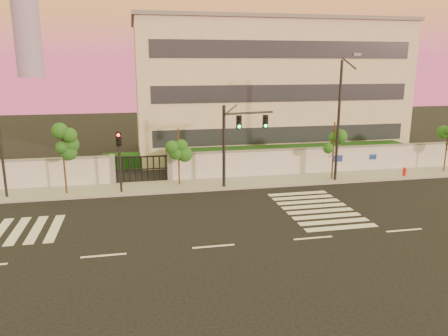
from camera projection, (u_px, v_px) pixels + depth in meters
The scene contains 14 objects.
ground at pixel (213, 246), 20.51m from camera, with size 120.00×120.00×0.00m, color black.
sidewalk at pixel (186, 186), 30.49m from camera, with size 60.00×3.00×0.15m, color gray.
perimeter_wall at pixel (185, 167), 31.71m from camera, with size 60.00×0.36×2.20m.
hedge_row at pixel (194, 162), 34.58m from camera, with size 41.00×4.25×1.80m.
institutional_building at pixel (264, 87), 41.79m from camera, with size 24.40×12.40×12.25m.
road_markings at pixel (172, 221), 23.77m from camera, with size 57.00×7.62×0.02m.
street_tree_c at pixel (63, 144), 27.72m from camera, with size 1.50×1.20×4.64m.
street_tree_d at pixel (179, 144), 29.93m from camera, with size 1.41×1.12×4.06m.
street_tree_e at pixel (334, 138), 31.43m from camera, with size 1.41×1.12×4.29m.
street_tree_f at pixel (448, 139), 33.63m from camera, with size 1.30×1.03×3.68m.
traffic_signal_main at pixel (234, 136), 29.36m from camera, with size 3.59×0.83×5.71m.
traffic_signal_secondary at pixel (119, 154), 28.17m from camera, with size 0.33×0.33×4.23m.
streetlight_east at pixel (340, 115), 30.48m from camera, with size 0.54×2.17×9.03m.
fire_hydrant at pixel (404, 172), 32.79m from camera, with size 0.33×0.31×0.82m.
Camera 1 is at (-3.40, -18.79, 8.37)m, focal length 35.00 mm.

